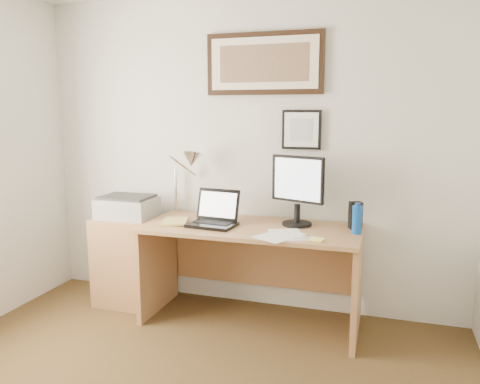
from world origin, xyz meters
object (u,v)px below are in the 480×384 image
at_px(laptop, 214,217).
at_px(printer, 127,207).
at_px(side_cabinet, 129,260).
at_px(water_bottle, 357,220).
at_px(book, 163,222).
at_px(lcd_monitor, 297,187).
at_px(desk, 254,253).

height_order(laptop, printer, laptop).
relative_size(side_cabinet, water_bottle, 3.71).
height_order(water_bottle, printer, water_bottle).
relative_size(book, laptop, 0.69).
distance_m(book, laptop, 0.41).
distance_m(book, lcd_monitor, 1.05).
xyz_separation_m(book, lcd_monitor, (0.99, 0.22, 0.28)).
distance_m(side_cabinet, lcd_monitor, 1.55).
height_order(desk, lcd_monitor, lcd_monitor).
bearing_deg(laptop, printer, 171.99).
relative_size(side_cabinet, laptop, 2.01).
bearing_deg(water_bottle, desk, 175.05).
xyz_separation_m(water_bottle, desk, (-0.76, 0.07, -0.33)).
distance_m(lcd_monitor, printer, 1.41).
bearing_deg(laptop, water_bottle, 3.49).
bearing_deg(lcd_monitor, desk, -173.29).
bearing_deg(desk, printer, -179.16).
distance_m(side_cabinet, water_bottle, 1.89).
xyz_separation_m(water_bottle, book, (-1.43, -0.12, -0.09)).
bearing_deg(lcd_monitor, laptop, -164.33).
bearing_deg(book, water_bottle, 4.64).
distance_m(water_bottle, lcd_monitor, 0.49).
bearing_deg(water_bottle, laptop, -176.51).
relative_size(water_bottle, lcd_monitor, 0.38).
bearing_deg(book, side_cabinet, 159.75).
bearing_deg(lcd_monitor, printer, -177.81).
relative_size(side_cabinet, book, 2.92).
height_order(side_cabinet, printer, printer).
bearing_deg(book, desk, 15.13).
distance_m(side_cabinet, desk, 1.08).
relative_size(water_bottle, book, 0.79).
relative_size(side_cabinet, lcd_monitor, 1.40).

